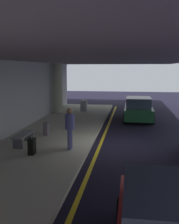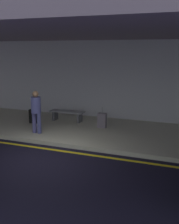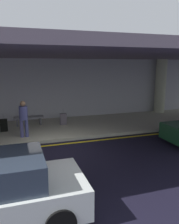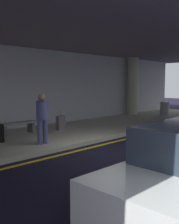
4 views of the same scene
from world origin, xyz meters
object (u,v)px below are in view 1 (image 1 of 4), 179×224
at_px(traveler_with_luggage, 70,126).
at_px(trash_bin_steel, 84,106).
at_px(car_dark_green, 138,109).
at_px(bench_metal, 23,137).
at_px(suitcase_upright_secondary, 32,146).
at_px(support_column_center, 58,88).
at_px(suitcase_upright_primary, 46,129).

xyz_separation_m(traveler_with_luggage, trash_bin_steel, (10.27, 1.18, -0.54)).
xyz_separation_m(car_dark_green, bench_metal, (-7.58, 5.05, -0.21)).
bearing_deg(suitcase_upright_secondary, support_column_center, 36.82).
xyz_separation_m(support_column_center, trash_bin_steel, (0.98, -1.78, -1.40)).
bearing_deg(suitcase_upright_secondary, suitcase_upright_primary, 34.64).
xyz_separation_m(car_dark_green, trash_bin_steel, (2.38, 4.11, -0.14)).
bearing_deg(suitcase_upright_secondary, traveler_with_luggage, -26.03).
bearing_deg(support_column_center, trash_bin_steel, -61.15).
bearing_deg(suitcase_upright_primary, suitcase_upright_secondary, 178.55).
bearing_deg(trash_bin_steel, traveler_with_luggage, -173.47).
distance_m(car_dark_green, suitcase_upright_primary, 7.35).
relative_size(car_dark_green, bench_metal, 2.56).
height_order(traveler_with_luggage, bench_metal, traveler_with_luggage).
bearing_deg(suitcase_upright_secondary, trash_bin_steel, 26.98).
height_order(car_dark_green, bench_metal, car_dark_green).
bearing_deg(support_column_center, traveler_with_luggage, -162.34).
height_order(car_dark_green, trash_bin_steel, car_dark_green).
bearing_deg(suitcase_upright_secondary, car_dark_green, 2.04).
relative_size(traveler_with_luggage, bench_metal, 1.05).
bearing_deg(car_dark_green, traveler_with_luggage, -21.93).
distance_m(bench_metal, trash_bin_steel, 10.00).
height_order(suitcase_upright_secondary, bench_metal, suitcase_upright_secondary).
relative_size(car_dark_green, trash_bin_steel, 4.82).
height_order(suitcase_upright_primary, trash_bin_steel, suitcase_upright_primary).
bearing_deg(bench_metal, traveler_with_luggage, -98.52).
relative_size(support_column_center, trash_bin_steel, 4.29).
bearing_deg(trash_bin_steel, car_dark_green, -120.10).
xyz_separation_m(traveler_with_luggage, suitcase_upright_primary, (2.16, 1.67, -0.65)).
relative_size(car_dark_green, suitcase_upright_secondary, 4.56).
xyz_separation_m(car_dark_green, traveler_with_luggage, (-7.89, 2.93, 0.40)).
bearing_deg(bench_metal, suitcase_upright_secondary, -146.27).
bearing_deg(bench_metal, support_column_center, 5.33).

